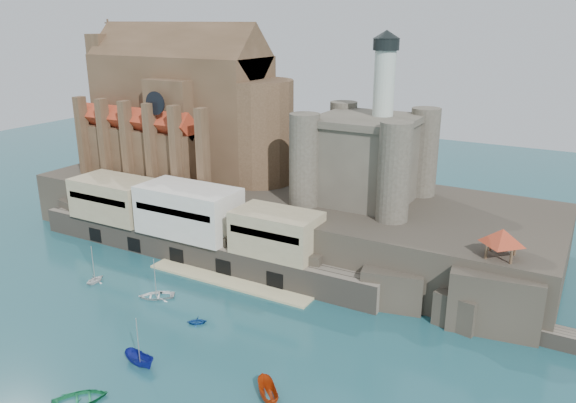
% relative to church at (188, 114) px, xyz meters
% --- Properties ---
extents(ground, '(300.00, 300.00, 0.00)m').
position_rel_church_xyz_m(ground, '(24.13, -41.85, -22.13)').
color(ground, '#18464F').
rests_on(ground, ground).
extents(promontory, '(100.00, 36.00, 10.00)m').
position_rel_church_xyz_m(promontory, '(23.94, -2.48, -17.20)').
color(promontory, '#2A251F').
rests_on(promontory, ground).
extents(quay, '(70.00, 12.00, 13.05)m').
position_rel_church_xyz_m(quay, '(13.94, -18.78, -16.06)').
color(quay, '#696154').
rests_on(quay, ground).
extents(church, '(47.00, 25.93, 30.51)m').
position_rel_church_xyz_m(church, '(0.00, 0.00, 0.00)').
color(church, '#4B3523').
rests_on(church, promontory).
extents(castle_keep, '(21.20, 21.20, 29.30)m').
position_rel_church_xyz_m(castle_keep, '(40.21, -0.78, -3.81)').
color(castle_keep, '#4A453A').
rests_on(castle_keep, promontory).
extents(rock_outcrop, '(14.50, 10.50, 8.70)m').
position_rel_church_xyz_m(rock_outcrop, '(66.13, -16.01, -18.11)').
color(rock_outcrop, '#2A251F').
rests_on(rock_outcrop, ground).
extents(pavilion, '(6.40, 6.40, 5.40)m').
position_rel_church_xyz_m(pavilion, '(66.13, -15.85, -9.40)').
color(pavilion, '#4B3523').
rests_on(pavilion, rock_outcrop).
extents(boat_2, '(2.19, 2.15, 4.99)m').
position_rel_church_xyz_m(boat_2, '(29.81, -48.10, -22.13)').
color(boat_2, navy).
rests_on(boat_2, ground).
extents(boat_3, '(4.15, 3.71, 6.06)m').
position_rel_church_xyz_m(boat_3, '(29.03, -56.75, -22.13)').
color(boat_3, '#18824A').
rests_on(boat_3, ground).
extents(boat_4, '(2.97, 1.82, 3.43)m').
position_rel_church_xyz_m(boat_4, '(7.26, -34.64, -22.13)').
color(boat_4, silver).
rests_on(boat_4, ground).
extents(boat_5, '(2.73, 2.73, 5.06)m').
position_rel_church_xyz_m(boat_5, '(47.04, -45.84, -22.13)').
color(boat_5, '#AD330A').
rests_on(boat_5, ground).
extents(boat_6, '(3.20, 3.88, 5.52)m').
position_rel_church_xyz_m(boat_6, '(19.45, -33.58, -22.13)').
color(boat_6, white).
rests_on(boat_6, ground).
extents(boat_7, '(2.57, 2.81, 2.78)m').
position_rel_church_xyz_m(boat_7, '(29.89, -36.82, -22.13)').
color(boat_7, '#164896').
rests_on(boat_7, ground).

